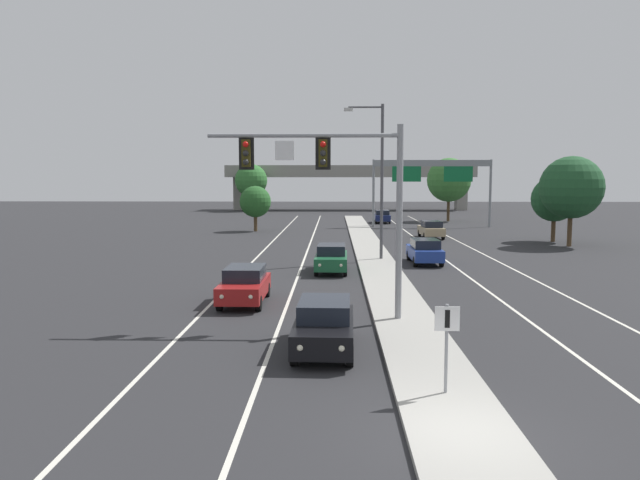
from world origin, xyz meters
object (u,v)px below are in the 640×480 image
object	(u,v)px
street_lamp_median	(379,172)
car_oncoming_green	(331,258)
median_sign_post	(447,335)
car_oncoming_black	(324,325)
highway_sign_gantry	(432,172)
car_receding_blue	(425,251)
tree_far_left_b	(251,180)
overhead_signal_mast	(338,180)
tree_far_right_b	(449,180)
car_receding_navy	(382,216)
car_receding_tan	(431,229)
car_oncoming_red	(245,284)
tree_far_right_a	(571,188)
tree_far_right_c	(554,199)
tree_far_left_a	(255,202)

from	to	relation	value
street_lamp_median	car_oncoming_green	world-z (taller)	street_lamp_median
median_sign_post	car_oncoming_black	xyz separation A→B (m)	(-3.04, 4.07, -0.77)
median_sign_post	highway_sign_gantry	xyz separation A→B (m)	(8.16, 53.10, 4.58)
car_receding_blue	tree_far_left_b	xyz separation A→B (m)	(-19.53, 61.54, 4.27)
overhead_signal_mast	car_oncoming_black	distance (m)	5.94
tree_far_right_b	car_receding_navy	bearing A→B (deg)	-160.77
car_oncoming_green	car_receding_tan	world-z (taller)	same
car_oncoming_red	street_lamp_median	bearing A→B (deg)	63.79
overhead_signal_mast	street_lamp_median	xyz separation A→B (m)	(2.74, 16.98, 0.47)
tree_far_left_b	tree_far_right_a	size ratio (longest dim) A/B	1.09
car_oncoming_black	tree_far_right_c	world-z (taller)	tree_far_right_c
highway_sign_gantry	tree_far_right_c	world-z (taller)	highway_sign_gantry
median_sign_post	street_lamp_median	distance (m)	25.25
car_receding_blue	car_receding_navy	xyz separation A→B (m)	(0.10, 35.30, 0.00)
car_oncoming_green	car_receding_blue	distance (m)	6.92
car_oncoming_green	tree_far_left_b	distance (m)	66.68
car_oncoming_red	tree_far_right_b	bearing A→B (deg)	70.15
overhead_signal_mast	car_oncoming_green	world-z (taller)	overhead_signal_mast
median_sign_post	tree_far_right_c	world-z (taller)	tree_far_right_c
median_sign_post	car_receding_blue	world-z (taller)	median_sign_post
car_oncoming_red	tree_far_left_a	world-z (taller)	tree_far_left_a
street_lamp_median	tree_far_left_b	bearing A→B (deg)	105.44
car_oncoming_black	tree_far_left_b	distance (m)	82.34
tree_far_right_b	tree_far_right_a	distance (m)	28.52
car_oncoming_green	tree_far_right_a	xyz separation A→B (m)	(18.93, 13.71, 3.86)
median_sign_post	tree_far_left_a	world-z (taller)	tree_far_left_a
car_oncoming_green	car_receding_navy	bearing A→B (deg)	81.21
car_oncoming_black	car_receding_blue	world-z (taller)	same
overhead_signal_mast	tree_far_left_b	xyz separation A→B (m)	(-13.91, 77.27, -0.23)
car_receding_tan	car_oncoming_black	bearing A→B (deg)	-104.17
car_receding_blue	overhead_signal_mast	bearing A→B (deg)	-109.68
car_oncoming_red	car_receding_tan	distance (m)	31.61
car_oncoming_red	tree_far_right_b	xyz separation A→B (m)	(18.31, 50.73, 4.40)
highway_sign_gantry	tree_far_right_c	distance (m)	17.79
tree_far_left_b	highway_sign_gantry	bearing A→B (deg)	-52.43
street_lamp_median	car_oncoming_red	size ratio (longest dim) A/B	2.23
car_receding_tan	car_receding_blue	bearing A→B (deg)	-100.48
tree_far_left_a	car_oncoming_red	bearing A→B (deg)	-83.28
tree_far_left_b	tree_far_left_a	size ratio (longest dim) A/B	1.67
car_oncoming_green	tree_far_right_b	world-z (taller)	tree_far_right_b
overhead_signal_mast	tree_far_right_b	bearing A→B (deg)	75.16
tree_far_right_b	tree_far_left_b	xyz separation A→B (m)	(-28.22, 23.24, -0.13)
car_oncoming_black	street_lamp_median	bearing A→B (deg)	81.35
tree_far_left_a	car_receding_blue	bearing A→B (deg)	-59.32
car_receding_tan	tree_far_right_c	bearing A→B (deg)	-15.83
car_receding_navy	median_sign_post	bearing A→B (deg)	-93.02
car_oncoming_black	tree_far_right_c	xyz separation A→B (m)	(19.08, 33.28, 2.83)
tree_far_right_c	car_receding_tan	bearing A→B (deg)	164.17
car_oncoming_black	car_receding_navy	size ratio (longest dim) A/B	1.00
tree_far_right_a	car_oncoming_green	bearing A→B (deg)	-144.08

